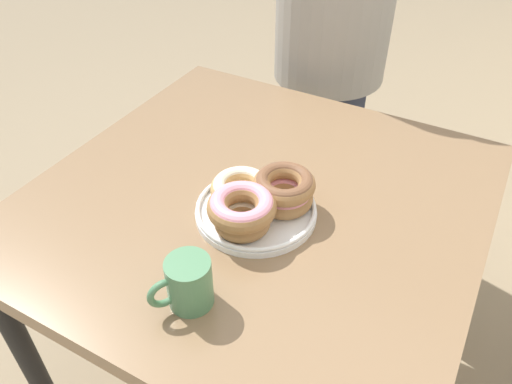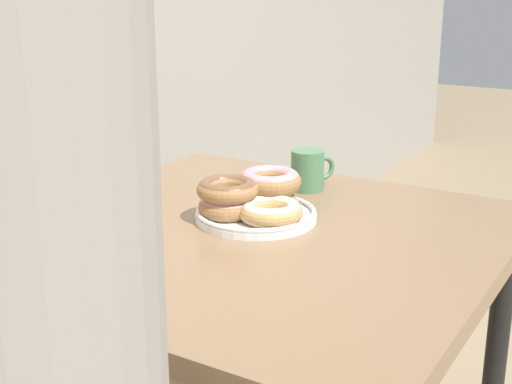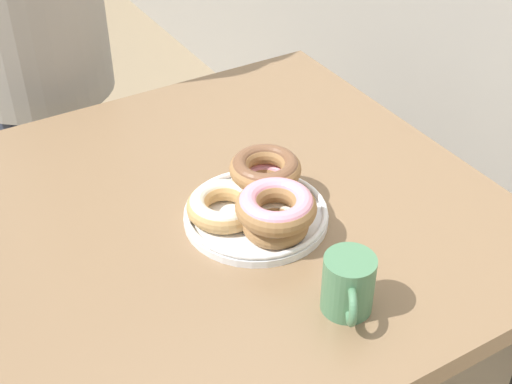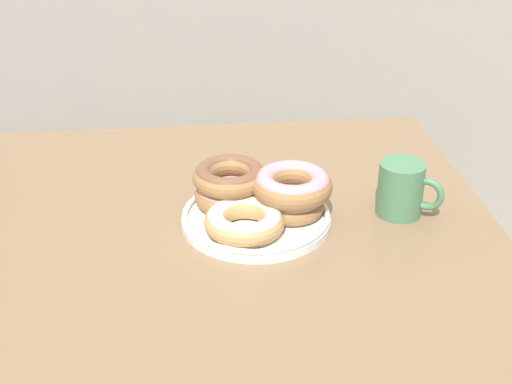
{
  "view_description": "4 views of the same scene",
  "coord_description": "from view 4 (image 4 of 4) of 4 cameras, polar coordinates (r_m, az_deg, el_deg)",
  "views": [
    {
      "loc": [
        0.73,
        0.63,
        1.41
      ],
      "look_at": [
        0.06,
        0.26,
        0.77
      ],
      "focal_mm": 35.0,
      "sensor_mm": 36.0,
      "label": 1
    },
    {
      "loc": [
        -1.13,
        -0.46,
        1.2
      ],
      "look_at": [
        0.06,
        0.26,
        0.77
      ],
      "focal_mm": 50.0,
      "sensor_mm": 36.0,
      "label": 2
    },
    {
      "loc": [
        0.89,
        -0.23,
        1.49
      ],
      "look_at": [
        0.06,
        0.26,
        0.77
      ],
      "focal_mm": 50.0,
      "sensor_mm": 36.0,
      "label": 3
    },
    {
      "loc": [
        -0.05,
        -0.77,
        1.32
      ],
      "look_at": [
        0.06,
        0.26,
        0.77
      ],
      "focal_mm": 50.0,
      "sensor_mm": 36.0,
      "label": 4
    }
  ],
  "objects": [
    {
      "name": "dining_table",
      "position": [
        1.22,
        -2.63,
        -6.48
      ],
      "size": [
        0.93,
        0.94,
        0.71
      ],
      "color": "#846647",
      "rests_on": "ground_plane"
    },
    {
      "name": "donut_plate",
      "position": [
        1.19,
        0.09,
        -0.66
      ],
      "size": [
        0.26,
        0.27,
        0.09
      ],
      "color": "white",
      "rests_on": "dining_table"
    },
    {
      "name": "coffee_mug",
      "position": [
        1.24,
        11.62,
        0.27
      ],
      "size": [
        0.11,
        0.08,
        0.09
      ],
      "color": "#4C7F56",
      "rests_on": "dining_table"
    }
  ]
}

